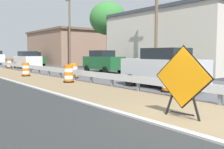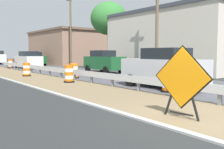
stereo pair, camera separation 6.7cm
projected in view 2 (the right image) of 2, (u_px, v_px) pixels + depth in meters
name	position (u px, v px, depth m)	size (l,w,h in m)	color
ground_plane	(197.00, 119.00, 6.90)	(160.00, 160.00, 0.00)	#2B2D2D
median_dirt_strip	(209.00, 116.00, 7.26)	(3.58, 120.00, 0.01)	#7F6B4C
curb_near_edge	(166.00, 127.00, 6.12)	(0.20, 120.00, 0.11)	#ADADA8
guardrail_median	(219.00, 91.00, 8.63)	(0.18, 54.98, 0.71)	silver
warning_sign_diamond	(182.00, 80.00, 6.93)	(0.23, 1.75, 2.02)	black
traffic_barrel_nearest	(168.00, 82.00, 11.69)	(0.68, 0.68, 1.02)	orange
traffic_barrel_close	(69.00, 74.00, 15.46)	(0.66, 0.66, 1.07)	orange
traffic_barrel_mid	(74.00, 72.00, 18.02)	(0.73, 0.73, 1.06)	orange
traffic_barrel_far	(27.00, 70.00, 19.65)	(0.66, 0.66, 1.04)	orange
traffic_barrel_farthest	(11.00, 64.00, 30.30)	(0.66, 0.66, 1.03)	orange
car_lead_near_lane	(28.00, 60.00, 29.53)	(2.12, 4.69, 2.00)	silver
car_trailing_near_lane	(34.00, 59.00, 36.58)	(2.10, 4.65, 1.93)	#195128
car_trailing_far_lane	(163.00, 68.00, 12.96)	(2.08, 4.60, 2.05)	silver
car_distant_a	(104.00, 61.00, 23.27)	(1.97, 4.38, 2.04)	#195128
roadside_shop_near	(172.00, 41.00, 24.48)	(6.33, 13.40, 5.88)	beige
roadside_shop_far	(68.00, 48.00, 41.51)	(8.79, 13.63, 5.36)	#93705B
utility_pole_near	(157.00, 15.00, 19.39)	(0.24, 1.80, 9.07)	brown
utility_pole_mid	(71.00, 30.00, 32.01)	(0.24, 1.80, 8.99)	brown
bush_roadside	(180.00, 70.00, 16.73)	(2.52, 2.52, 1.30)	#337533
tree_roadside	(109.00, 19.00, 29.46)	(4.27, 4.27, 7.74)	brown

